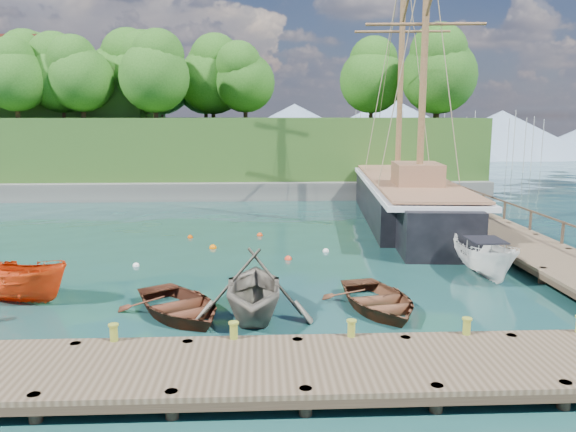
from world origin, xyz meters
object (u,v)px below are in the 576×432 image
object	(u,v)px
rowboat_0	(180,315)
motorboat_orange	(16,301)
rowboat_1	(254,317)
schooner	(406,202)
cabin_boat_white	(484,275)
rowboat_2	(378,309)

from	to	relation	value
rowboat_0	motorboat_orange	world-z (taller)	motorboat_orange
motorboat_orange	rowboat_1	bearing A→B (deg)	-85.95
rowboat_1	schooner	world-z (taller)	schooner
motorboat_orange	schooner	size ratio (longest dim) A/B	0.15
rowboat_0	cabin_boat_white	bearing A→B (deg)	-12.90
rowboat_1	cabin_boat_white	xyz separation A→B (m)	(8.96, 4.25, 0.00)
rowboat_1	rowboat_2	distance (m)	4.05
cabin_boat_white	schooner	xyz separation A→B (m)	(-0.06, 11.85, 1.08)
rowboat_2	schooner	xyz separation A→B (m)	(4.89, 15.53, 1.08)
motorboat_orange	cabin_boat_white	xyz separation A→B (m)	(17.01, 2.31, 0.00)
rowboat_1	motorboat_orange	world-z (taller)	rowboat_1
rowboat_2	cabin_boat_white	distance (m)	6.17
rowboat_0	motorboat_orange	size ratio (longest dim) A/B	1.03
rowboat_2	cabin_boat_white	world-z (taller)	cabin_boat_white
motorboat_orange	cabin_boat_white	size ratio (longest dim) A/B	0.95
rowboat_2	motorboat_orange	distance (m)	12.14
rowboat_2	motorboat_orange	xyz separation A→B (m)	(-12.06, 1.37, 0.00)
rowboat_1	cabin_boat_white	size ratio (longest dim) A/B	1.00
schooner	rowboat_2	bearing A→B (deg)	-102.33
rowboat_1	rowboat_2	bearing A→B (deg)	9.12
motorboat_orange	schooner	bearing A→B (deg)	-32.56
rowboat_1	schooner	xyz separation A→B (m)	(8.90, 16.10, 1.08)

